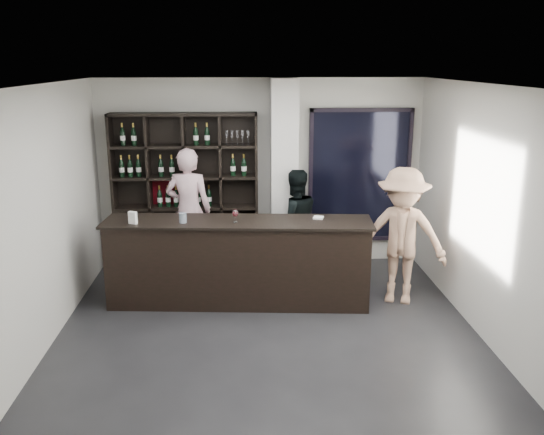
{
  "coord_description": "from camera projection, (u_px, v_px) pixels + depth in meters",
  "views": [
    {
      "loc": [
        -0.28,
        -6.07,
        3.16
      ],
      "look_at": [
        0.09,
        1.1,
        1.18
      ],
      "focal_mm": 38.0,
      "sensor_mm": 36.0,
      "label": 1
    }
  ],
  "objects": [
    {
      "name": "taster_black",
      "position": [
        295.0,
        222.0,
        8.65
      ],
      "size": [
        0.9,
        0.77,
        1.6
      ],
      "primitive_type": "imported",
      "rotation": [
        0.0,
        0.0,
        3.38
      ],
      "color": "black",
      "rests_on": "floor"
    },
    {
      "name": "floor",
      "position": [
        269.0,
        341.0,
        6.7
      ],
      "size": [
        5.0,
        5.5,
        0.01
      ],
      "primitive_type": "cube",
      "color": "black",
      "rests_on": "ground"
    },
    {
      "name": "napkin_stack",
      "position": [
        318.0,
        218.0,
        7.53
      ],
      "size": [
        0.16,
        0.16,
        0.02
      ],
      "primitive_type": "cube",
      "rotation": [
        0.0,
        0.0,
        -0.3
      ],
      "color": "white",
      "rests_on": "tasting_counter"
    },
    {
      "name": "taster_pink",
      "position": [
        189.0,
        210.0,
        8.7
      ],
      "size": [
        0.75,
        0.55,
        1.91
      ],
      "primitive_type": "imported",
      "rotation": [
        0.0,
        0.0,
        3.0
      ],
      "color": "beige",
      "rests_on": "floor"
    },
    {
      "name": "wine_glass",
      "position": [
        235.0,
        215.0,
        7.33
      ],
      "size": [
        0.09,
        0.09,
        0.19
      ],
      "primitive_type": null,
      "rotation": [
        0.0,
        0.0,
        0.2
      ],
      "color": "white",
      "rests_on": "tasting_counter"
    },
    {
      "name": "spit_cup",
      "position": [
        183.0,
        218.0,
        7.32
      ],
      "size": [
        0.1,
        0.1,
        0.13
      ],
      "primitive_type": "cylinder",
      "rotation": [
        0.0,
        0.0,
        -0.03
      ],
      "color": "silver",
      "rests_on": "tasting_counter"
    },
    {
      "name": "card_stand",
      "position": [
        133.0,
        218.0,
        7.28
      ],
      "size": [
        0.12,
        0.09,
        0.16
      ],
      "primitive_type": "cube",
      "rotation": [
        0.0,
        0.0,
        -0.4
      ],
      "color": "white",
      "rests_on": "tasting_counter"
    },
    {
      "name": "structural_column",
      "position": [
        284.0,
        176.0,
        8.71
      ],
      "size": [
        0.4,
        0.4,
        2.9
      ],
      "primitive_type": "cube",
      "color": "silver",
      "rests_on": "floor"
    },
    {
      "name": "tasting_counter",
      "position": [
        238.0,
        262.0,
        7.59
      ],
      "size": [
        3.48,
        0.72,
        1.15
      ],
      "rotation": [
        0.0,
        0.0,
        -0.08
      ],
      "color": "black",
      "rests_on": "floor"
    },
    {
      "name": "glass_panel",
      "position": [
        359.0,
        176.0,
        9.0
      ],
      "size": [
        1.6,
        0.08,
        2.1
      ],
      "color": "black",
      "rests_on": "floor"
    },
    {
      "name": "wine_shelf",
      "position": [
        186.0,
        192.0,
        8.79
      ],
      "size": [
        2.2,
        0.35,
        2.4
      ],
      "primitive_type": null,
      "color": "black",
      "rests_on": "floor"
    },
    {
      "name": "customer",
      "position": [
        402.0,
        236.0,
        7.56
      ],
      "size": [
        1.35,
        1.05,
        1.83
      ],
      "primitive_type": "imported",
      "rotation": [
        0.0,
        0.0,
        -0.36
      ],
      "color": "#A47C63",
      "rests_on": "floor"
    }
  ]
}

